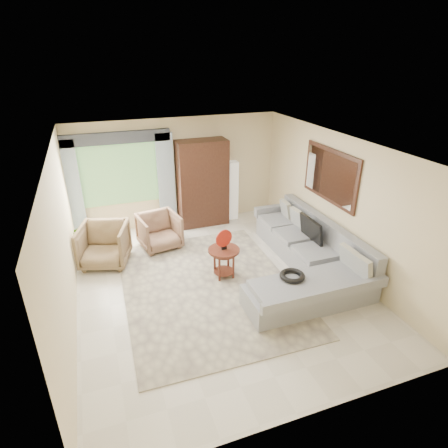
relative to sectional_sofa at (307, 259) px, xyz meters
name	(u,v)px	position (x,y,z in m)	size (l,w,h in m)	color
ground	(218,284)	(-1.78, 0.18, -0.28)	(6.00, 6.00, 0.00)	silver
area_rug	(208,286)	(-1.99, 0.15, -0.27)	(3.00, 4.00, 0.02)	#BAB293
sectional_sofa	(307,259)	(0.00, 0.00, 0.00)	(2.30, 3.46, 0.90)	gray
tv_screen	(311,229)	(0.27, 0.36, 0.44)	(0.06, 0.74, 0.48)	black
garden_hose	(292,276)	(-0.78, -0.78, 0.26)	(0.43, 0.43, 0.09)	black
coffee_table	(224,262)	(-1.59, 0.38, 0.03)	(0.60, 0.60, 0.60)	#481C13
red_disc	(224,238)	(-1.59, 0.38, 0.55)	(0.34, 0.34, 0.03)	#AD1F11
armchair_left	(104,245)	(-3.69, 1.66, 0.14)	(0.91, 0.94, 0.85)	olive
armchair_right	(159,231)	(-2.51, 2.00, 0.10)	(0.82, 0.85, 0.77)	brown
potted_plant	(80,236)	(-4.16, 2.60, -0.03)	(0.46, 0.40, 0.51)	#999999
armoire	(203,183)	(-1.23, 2.90, 0.77)	(1.20, 0.55, 2.10)	#321810
floor_lamp	(232,190)	(-0.43, 2.96, 0.47)	(0.24, 0.24, 1.50)	silver
window	(119,175)	(-3.13, 3.15, 1.12)	(1.80, 0.04, 1.40)	#669E59
curtain_left	(72,192)	(-4.18, 3.06, 0.87)	(0.40, 0.08, 2.30)	#9EB7CC
curtain_right	(166,181)	(-2.08, 3.06, 0.87)	(0.40, 0.08, 2.30)	#9EB7CC
valance	(115,138)	(-3.13, 3.08, 1.97)	(2.40, 0.12, 0.26)	#1E232D
wall_mirror	(330,176)	(0.68, 0.53, 1.47)	(0.05, 1.70, 1.05)	black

